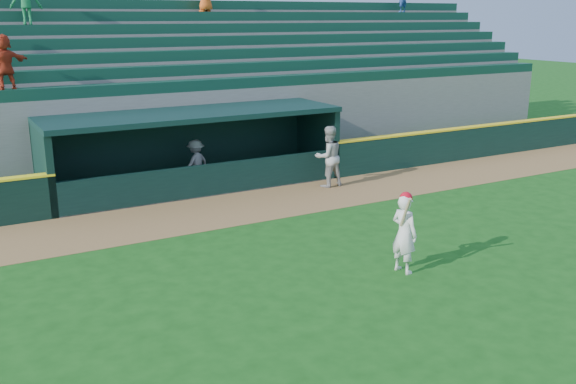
% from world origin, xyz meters
% --- Properties ---
extents(ground, '(120.00, 120.00, 0.00)m').
position_xyz_m(ground, '(0.00, 0.00, 0.00)').
color(ground, '#144812').
rests_on(ground, ground).
extents(warning_track, '(40.00, 3.00, 0.01)m').
position_xyz_m(warning_track, '(0.00, 4.90, 0.01)').
color(warning_track, olive).
rests_on(warning_track, ground).
extents(field_wall_right, '(15.50, 0.30, 1.20)m').
position_xyz_m(field_wall_right, '(12.25, 6.55, 0.60)').
color(field_wall_right, black).
rests_on(field_wall_right, ground).
extents(wall_stripe_right, '(15.50, 0.32, 0.06)m').
position_xyz_m(wall_stripe_right, '(12.25, 6.55, 1.23)').
color(wall_stripe_right, yellow).
rests_on(wall_stripe_right, field_wall_right).
extents(dugout_player_front, '(0.97, 0.76, 1.98)m').
position_xyz_m(dugout_player_front, '(3.79, 5.68, 0.99)').
color(dugout_player_front, '#A5A59F').
rests_on(dugout_player_front, ground).
extents(dugout_player_inside, '(1.13, 0.92, 1.53)m').
position_xyz_m(dugout_player_inside, '(0.08, 7.82, 0.76)').
color(dugout_player_inside, '#9C9C97').
rests_on(dugout_player_inside, ground).
extents(dugout, '(9.40, 2.80, 2.46)m').
position_xyz_m(dugout, '(0.00, 8.00, 1.36)').
color(dugout, slate).
rests_on(dugout, ground).
extents(stands, '(34.50, 6.34, 7.51)m').
position_xyz_m(stands, '(-0.02, 12.57, 2.39)').
color(stands, slate).
rests_on(stands, ground).
extents(batter_at_plate, '(0.57, 0.82, 1.82)m').
position_xyz_m(batter_at_plate, '(1.29, -1.19, 0.90)').
color(batter_at_plate, silver).
rests_on(batter_at_plate, ground).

